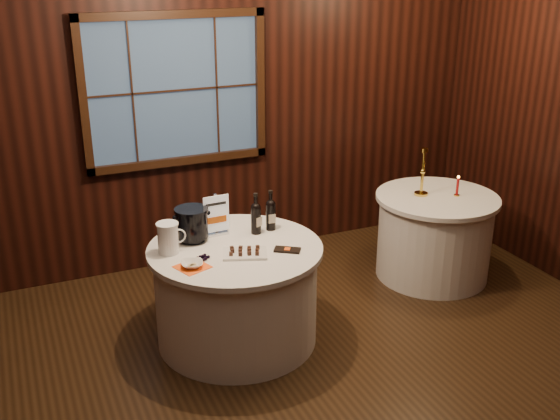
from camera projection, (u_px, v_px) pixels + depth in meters
name	position (u px, v px, depth m)	size (l,w,h in m)	color
ground	(291.00, 416.00, 4.17)	(6.00, 6.00, 0.00)	black
back_wall	(175.00, 102.00, 5.73)	(6.00, 0.10, 3.00)	black
main_table	(236.00, 293.00, 4.89)	(1.28, 1.28, 0.77)	silver
side_table	(434.00, 236.00, 5.89)	(1.08, 1.08, 0.77)	silver
sign_stand	(216.00, 221.00, 4.92)	(0.20, 0.10, 0.32)	silver
port_bottle_left	(256.00, 216.00, 4.93)	(0.08, 0.09, 0.32)	black
port_bottle_right	(271.00, 213.00, 5.00)	(0.08, 0.08, 0.32)	black
ice_bucket	(192.00, 224.00, 4.80)	(0.25, 0.25, 0.25)	black
chocolate_plate	(245.00, 252.00, 4.61)	(0.36, 0.30, 0.04)	silver
chocolate_box	(287.00, 250.00, 4.68)	(0.19, 0.09, 0.02)	black
grape_bunch	(204.00, 258.00, 4.53)	(0.16, 0.08, 0.04)	black
glass_pitcher	(168.00, 238.00, 4.61)	(0.21, 0.16, 0.23)	white
orange_napkin	(192.00, 267.00, 4.44)	(0.20, 0.20, 0.00)	#FF5715
cracker_bowl	(192.00, 264.00, 4.43)	(0.15, 0.15, 0.04)	silver
brass_candlestick	(422.00, 178.00, 5.72)	(0.12, 0.12, 0.43)	gold
red_candle	(457.00, 188.00, 5.72)	(0.05, 0.05, 0.19)	gold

